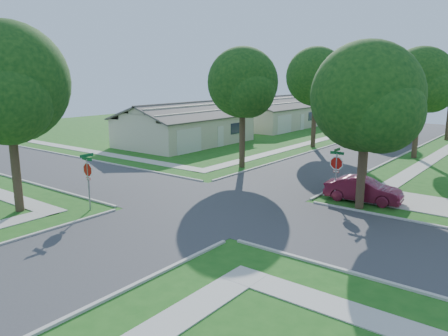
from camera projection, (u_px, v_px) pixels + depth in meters
ground at (217, 205)px, 23.61m from camera, size 100.00×100.00×0.00m
road_ns at (217, 205)px, 23.60m from camera, size 7.00×100.00×0.02m
sidewalk_ne at (444, 151)px, 40.11m from camera, size 1.20×40.00×0.04m
sidewalk_nw at (322, 140)px, 47.38m from camera, size 1.20×40.00×0.04m
driveway at (406, 201)px, 24.39m from camera, size 8.80×3.60×0.05m
stop_sign_sw at (88, 172)px, 22.34m from camera, size 1.05×0.80×2.98m
stop_sign_ne at (336, 165)px, 24.02m from camera, size 1.05×0.80×2.98m
tree_e_near at (369, 96)px, 26.57m from camera, size 4.97×4.80×8.28m
tree_e_mid at (421, 83)px, 35.73m from camera, size 5.59×5.40×9.21m
tree_w_near at (243, 86)px, 32.07m from camera, size 5.38×5.20×8.97m
tree_w_mid at (316, 79)px, 41.29m from camera, size 5.80×5.60×9.56m
tree_w_far at (365, 87)px, 51.57m from camera, size 4.76×4.60×8.04m
tree_sw_corner at (8, 88)px, 21.31m from camera, size 6.21×6.00×9.55m
tree_ne_corner at (367, 102)px, 21.90m from camera, size 5.80×5.60×8.66m
house_nw_near at (186, 129)px, 44.45m from camera, size 8.42×13.60×4.23m
house_nw_far at (273, 116)px, 57.62m from camera, size 8.42×13.60×4.23m
car_driveway at (363, 190)px, 24.14m from camera, size 4.26×1.88×1.36m
car_curb_east at (398, 136)px, 44.68m from camera, size 2.14×4.73×1.57m
car_curb_west at (375, 128)px, 51.97m from camera, size 2.28×5.20×1.49m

